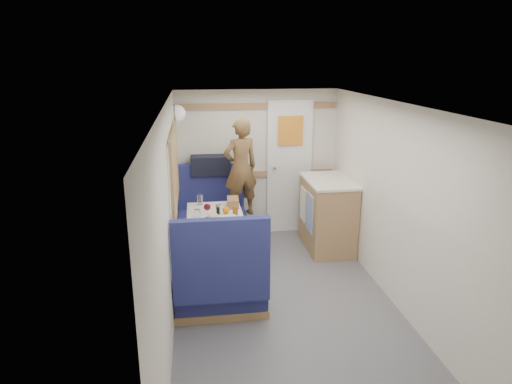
{
  "coord_description": "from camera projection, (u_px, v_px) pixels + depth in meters",
  "views": [
    {
      "loc": [
        -0.85,
        -3.83,
        2.41
      ],
      "look_at": [
        -0.2,
        0.9,
        0.99
      ],
      "focal_mm": 32.0,
      "sensor_mm": 36.0,
      "label": 1
    }
  ],
  "objects": [
    {
      "name": "wine_glass",
      "position": [
        207.0,
        208.0,
        4.93
      ],
      "size": [
        0.08,
        0.08,
        0.17
      ],
      "color": "white",
      "rests_on": "dinette_table"
    },
    {
      "name": "duffel_bag",
      "position": [
        211.0,
        165.0,
        6.07
      ],
      "size": [
        0.52,
        0.26,
        0.25
      ],
      "primitive_type": "cube",
      "rotation": [
        0.0,
        0.0,
        -0.02
      ],
      "color": "black",
      "rests_on": "ledge"
    },
    {
      "name": "cheese_block",
      "position": [
        213.0,
        216.0,
        4.93
      ],
      "size": [
        0.1,
        0.08,
        0.03
      ],
      "primitive_type": "cube",
      "rotation": [
        0.0,
        0.0,
        0.24
      ],
      "color": "#D4C07A",
      "rests_on": "tray"
    },
    {
      "name": "tumbler_right",
      "position": [
        219.0,
        209.0,
        5.09
      ],
      "size": [
        0.07,
        0.07,
        0.11
      ],
      "primitive_type": "cylinder",
      "color": "white",
      "rests_on": "dinette_table"
    },
    {
      "name": "floor",
      "position": [
        289.0,
        314.0,
        4.44
      ],
      "size": [
        4.5,
        4.5,
        0.0
      ],
      "primitive_type": "plane",
      "color": "#515156",
      "rests_on": "ground"
    },
    {
      "name": "salt_grinder",
      "position": [
        208.0,
        207.0,
        5.19
      ],
      "size": [
        0.04,
        0.04,
        0.09
      ],
      "primitive_type": "cylinder",
      "color": "white",
      "rests_on": "dinette_table"
    },
    {
      "name": "pepper_grinder",
      "position": [
        218.0,
        211.0,
        5.03
      ],
      "size": [
        0.04,
        0.04,
        0.1
      ],
      "primitive_type": "cylinder",
      "color": "black",
      "rests_on": "dinette_table"
    },
    {
      "name": "dome_light",
      "position": [
        177.0,
        113.0,
        5.56
      ],
      "size": [
        0.2,
        0.2,
        0.2
      ],
      "primitive_type": "sphere",
      "color": "white",
      "rests_on": "wall_left"
    },
    {
      "name": "bench_far",
      "position": [
        212.0,
        223.0,
        6.04
      ],
      "size": [
        0.9,
        0.59,
        1.05
      ],
      "color": "navy",
      "rests_on": "floor"
    },
    {
      "name": "tumbler_mid",
      "position": [
        200.0,
        200.0,
        5.42
      ],
      "size": [
        0.07,
        0.07,
        0.11
      ],
      "primitive_type": "cylinder",
      "color": "silver",
      "rests_on": "dinette_table"
    },
    {
      "name": "tray",
      "position": [
        225.0,
        220.0,
        4.88
      ],
      "size": [
        0.33,
        0.4,
        0.02
      ],
      "primitive_type": "cube",
      "rotation": [
        0.0,
        0.0,
        0.13
      ],
      "color": "silver",
      "rests_on": "dinette_table"
    },
    {
      "name": "bench_near",
      "position": [
        221.0,
        285.0,
        4.4
      ],
      "size": [
        0.9,
        0.59,
        1.05
      ],
      "color": "navy",
      "rests_on": "floor"
    },
    {
      "name": "dinette_table",
      "position": [
        215.0,
        227.0,
        5.14
      ],
      "size": [
        0.62,
        0.92,
        0.72
      ],
      "color": "white",
      "rests_on": "floor"
    },
    {
      "name": "wall_back",
      "position": [
        257.0,
        163.0,
        6.29
      ],
      "size": [
        2.2,
        0.02,
        2.0
      ],
      "primitive_type": "cube",
      "color": "silver",
      "rests_on": "floor"
    },
    {
      "name": "oak_trim_low",
      "position": [
        257.0,
        174.0,
        6.31
      ],
      "size": [
        2.15,
        0.02,
        0.08
      ],
      "primitive_type": "cube",
      "color": "olive",
      "rests_on": "wall_back"
    },
    {
      "name": "wall_right",
      "position": [
        405.0,
        212.0,
        4.3
      ],
      "size": [
        0.02,
        4.5,
        2.0
      ],
      "primitive_type": "cube",
      "color": "silver",
      "rests_on": "floor"
    },
    {
      "name": "beer_glass",
      "position": [
        235.0,
        211.0,
        5.06
      ],
      "size": [
        0.06,
        0.06,
        0.09
      ],
      "primitive_type": "cylinder",
      "color": "brown",
      "rests_on": "dinette_table"
    },
    {
      "name": "bread_loaf",
      "position": [
        233.0,
        202.0,
        5.35
      ],
      "size": [
        0.14,
        0.24,
        0.1
      ],
      "primitive_type": "cube",
      "rotation": [
        0.0,
        0.0,
        -0.04
      ],
      "color": "#8C5E3B",
      "rests_on": "dinette_table"
    },
    {
      "name": "rear_door",
      "position": [
        289.0,
        165.0,
        6.33
      ],
      "size": [
        0.62,
        0.12,
        1.86
      ],
      "color": "white",
      "rests_on": "wall_back"
    },
    {
      "name": "orange_fruit",
      "position": [
        226.0,
        210.0,
        5.05
      ],
      "size": [
        0.08,
        0.08,
        0.08
      ],
      "primitive_type": "sphere",
      "color": "orange",
      "rests_on": "tray"
    },
    {
      "name": "wall_left",
      "position": [
        169.0,
        224.0,
        4.01
      ],
      "size": [
        0.02,
        4.5,
        2.0
      ],
      "primitive_type": "cube",
      "color": "silver",
      "rests_on": "floor"
    },
    {
      "name": "oak_trim_high",
      "position": [
        257.0,
        106.0,
        6.05
      ],
      "size": [
        2.15,
        0.02,
        0.08
      ],
      "primitive_type": "cube",
      "color": "olive",
      "rests_on": "wall_back"
    },
    {
      "name": "ledge",
      "position": [
        210.0,
        176.0,
        6.12
      ],
      "size": [
        0.9,
        0.14,
        0.04
      ],
      "primitive_type": "cube",
      "color": "olive",
      "rests_on": "bench_far"
    },
    {
      "name": "tumbler_left",
      "position": [
        197.0,
        214.0,
        4.91
      ],
      "size": [
        0.07,
        0.07,
        0.12
      ],
      "primitive_type": "cylinder",
      "color": "silver",
      "rests_on": "dinette_table"
    },
    {
      "name": "ceiling",
      "position": [
        294.0,
        107.0,
        3.87
      ],
      "size": [
        4.5,
        4.5,
        0.0
      ],
      "primitive_type": "plane",
      "rotation": [
        3.14,
        0.0,
        0.0
      ],
      "color": "silver",
      "rests_on": "wall_back"
    },
    {
      "name": "person",
      "position": [
        241.0,
        168.0,
        5.72
      ],
      "size": [
        0.53,
        0.43,
        1.24
      ],
      "primitive_type": "imported",
      "rotation": [
        0.0,
        0.0,
        3.47
      ],
      "color": "brown",
      "rests_on": "bench_far"
    },
    {
      "name": "galley_counter",
      "position": [
        327.0,
        214.0,
        5.88
      ],
      "size": [
        0.57,
        0.92,
        0.92
      ],
      "color": "olive",
      "rests_on": "floor"
    },
    {
      "name": "side_window",
      "position": [
        174.0,
        169.0,
        4.89
      ],
      "size": [
        0.04,
        1.3,
        0.72
      ],
      "primitive_type": "cube",
      "color": "gray",
      "rests_on": "wall_left"
    }
  ]
}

